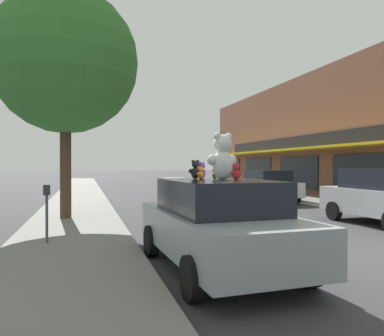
{
  "coord_description": "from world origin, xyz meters",
  "views": [
    {
      "loc": [
        -5.62,
        -6.11,
        1.85
      ],
      "look_at": [
        -2.73,
        3.96,
        1.77
      ],
      "focal_mm": 35.0,
      "sensor_mm": 36.0,
      "label": 1
    }
  ],
  "objects_px": {
    "parked_car_far_right": "(267,185)",
    "teddy_bear_teal": "(219,172)",
    "teddy_bear_black": "(195,170)",
    "parking_meter": "(47,206)",
    "teddy_bear_red": "(236,172)",
    "teddy_bear_purple": "(202,171)",
    "teddy_bear_orange": "(200,173)",
    "street_tree": "(65,62)",
    "plush_art_car": "(218,223)",
    "teddy_bear_giant": "(223,157)",
    "teddy_bear_brown": "(215,173)"
  },
  "relations": [
    {
      "from": "teddy_bear_giant",
      "to": "teddy_bear_teal",
      "type": "relative_size",
      "value": 3.36
    },
    {
      "from": "teddy_bear_brown",
      "to": "teddy_bear_red",
      "type": "height_order",
      "value": "teddy_bear_red"
    },
    {
      "from": "teddy_bear_brown",
      "to": "street_tree",
      "type": "xyz_separation_m",
      "value": [
        -2.97,
        6.08,
        3.52
      ]
    },
    {
      "from": "teddy_bear_black",
      "to": "plush_art_car",
      "type": "bearing_deg",
      "value": 102.96
    },
    {
      "from": "plush_art_car",
      "to": "parked_car_far_right",
      "type": "xyz_separation_m",
      "value": [
        6.71,
        11.11,
        0.01
      ]
    },
    {
      "from": "teddy_bear_teal",
      "to": "parked_car_far_right",
      "type": "distance_m",
      "value": 12.03
    },
    {
      "from": "teddy_bear_orange",
      "to": "parked_car_far_right",
      "type": "bearing_deg",
      "value": -153.23
    },
    {
      "from": "teddy_bear_orange",
      "to": "street_tree",
      "type": "bearing_deg",
      "value": -96.06
    },
    {
      "from": "plush_art_car",
      "to": "teddy_bear_black",
      "type": "relative_size",
      "value": 11.78
    },
    {
      "from": "parked_car_far_right",
      "to": "parking_meter",
      "type": "bearing_deg",
      "value": -138.58
    },
    {
      "from": "teddy_bear_red",
      "to": "street_tree",
      "type": "distance_m",
      "value": 8.03
    },
    {
      "from": "teddy_bear_orange",
      "to": "street_tree",
      "type": "xyz_separation_m",
      "value": [
        -2.7,
        6.03,
        3.51
      ]
    },
    {
      "from": "teddy_bear_teal",
      "to": "teddy_bear_red",
      "type": "distance_m",
      "value": 0.85
    },
    {
      "from": "teddy_bear_giant",
      "to": "teddy_bear_red",
      "type": "distance_m",
      "value": 0.37
    },
    {
      "from": "teddy_bear_red",
      "to": "street_tree",
      "type": "bearing_deg",
      "value": -59.93
    },
    {
      "from": "teddy_bear_teal",
      "to": "parked_car_far_right",
      "type": "xyz_separation_m",
      "value": [
        6.36,
        10.17,
        -0.88
      ]
    },
    {
      "from": "teddy_bear_orange",
      "to": "teddy_bear_black",
      "type": "relative_size",
      "value": 0.66
    },
    {
      "from": "teddy_bear_giant",
      "to": "teddy_bear_purple",
      "type": "xyz_separation_m",
      "value": [
        -0.21,
        0.63,
        -0.26
      ]
    },
    {
      "from": "teddy_bear_orange",
      "to": "teddy_bear_giant",
      "type": "bearing_deg",
      "value": 105.71
    },
    {
      "from": "teddy_bear_orange",
      "to": "plush_art_car",
      "type": "bearing_deg",
      "value": 77.41
    },
    {
      "from": "teddy_bear_purple",
      "to": "teddy_bear_teal",
      "type": "distance_m",
      "value": 0.41
    },
    {
      "from": "teddy_bear_purple",
      "to": "teddy_bear_black",
      "type": "bearing_deg",
      "value": 9.96
    },
    {
      "from": "teddy_bear_teal",
      "to": "street_tree",
      "type": "height_order",
      "value": "street_tree"
    },
    {
      "from": "parking_meter",
      "to": "teddy_bear_teal",
      "type": "bearing_deg",
      "value": -24.23
    },
    {
      "from": "teddy_bear_brown",
      "to": "street_tree",
      "type": "relative_size",
      "value": 0.03
    },
    {
      "from": "teddy_bear_brown",
      "to": "parked_car_far_right",
      "type": "xyz_separation_m",
      "value": [
        6.62,
        10.63,
        -0.86
      ]
    },
    {
      "from": "teddy_bear_purple",
      "to": "street_tree",
      "type": "distance_m",
      "value": 7.26
    },
    {
      "from": "teddy_bear_giant",
      "to": "teddy_bear_orange",
      "type": "relative_size",
      "value": 3.57
    },
    {
      "from": "teddy_bear_black",
      "to": "street_tree",
      "type": "xyz_separation_m",
      "value": [
        -2.65,
        5.89,
        3.45
      ]
    },
    {
      "from": "teddy_bear_teal",
      "to": "teddy_bear_purple",
      "type": "bearing_deg",
      "value": 66.56
    },
    {
      "from": "teddy_bear_black",
      "to": "parking_meter",
      "type": "bearing_deg",
      "value": -38.14
    },
    {
      "from": "plush_art_car",
      "to": "teddy_bear_brown",
      "type": "distance_m",
      "value": 1.0
    },
    {
      "from": "teddy_bear_teal",
      "to": "parked_car_far_right",
      "type": "relative_size",
      "value": 0.06
    },
    {
      "from": "teddy_bear_red",
      "to": "parking_meter",
      "type": "relative_size",
      "value": 0.23
    },
    {
      "from": "teddy_bear_orange",
      "to": "parked_car_far_right",
      "type": "distance_m",
      "value": 12.65
    },
    {
      "from": "teddy_bear_orange",
      "to": "teddy_bear_brown",
      "type": "bearing_deg",
      "value": 139.48
    },
    {
      "from": "teddy_bear_giant",
      "to": "teddy_bear_teal",
      "type": "bearing_deg",
      "value": -119.27
    },
    {
      "from": "teddy_bear_giant",
      "to": "parked_car_far_right",
      "type": "height_order",
      "value": "teddy_bear_giant"
    },
    {
      "from": "teddy_bear_purple",
      "to": "street_tree",
      "type": "height_order",
      "value": "street_tree"
    },
    {
      "from": "teddy_bear_purple",
      "to": "parking_meter",
      "type": "distance_m",
      "value": 3.53
    },
    {
      "from": "teddy_bear_teal",
      "to": "plush_art_car",
      "type": "bearing_deg",
      "value": 121.23
    },
    {
      "from": "teddy_bear_giant",
      "to": "street_tree",
      "type": "xyz_separation_m",
      "value": [
        -3.03,
        6.35,
        3.21
      ]
    },
    {
      "from": "teddy_bear_red",
      "to": "plush_art_car",
      "type": "bearing_deg",
      "value": 17.6
    },
    {
      "from": "teddy_bear_teal",
      "to": "parking_meter",
      "type": "height_order",
      "value": "teddy_bear_teal"
    },
    {
      "from": "parked_car_far_right",
      "to": "teddy_bear_teal",
      "type": "bearing_deg",
      "value": -122.04
    },
    {
      "from": "teddy_bear_red",
      "to": "teddy_bear_black",
      "type": "bearing_deg",
      "value": -40.17
    },
    {
      "from": "parked_car_far_right",
      "to": "parking_meter",
      "type": "height_order",
      "value": "parked_car_far_right"
    },
    {
      "from": "parked_car_far_right",
      "to": "teddy_bear_purple",
      "type": "bearing_deg",
      "value": -123.34
    },
    {
      "from": "plush_art_car",
      "to": "teddy_bear_purple",
      "type": "xyz_separation_m",
      "value": [
        -0.05,
        0.84,
        0.92
      ]
    },
    {
      "from": "teddy_bear_black",
      "to": "parking_meter",
      "type": "xyz_separation_m",
      "value": [
        -2.85,
        1.81,
        -0.8
      ]
    }
  ]
}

